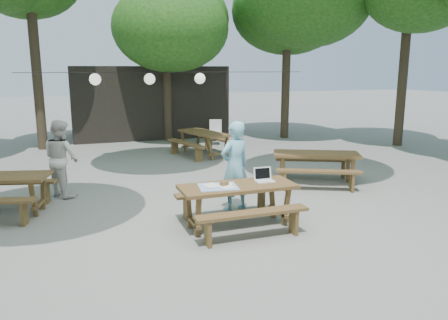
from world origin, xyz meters
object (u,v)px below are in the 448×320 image
Objects in this scene: second_person at (61,158)px; main_picnic_table at (238,205)px; woman at (235,166)px; plastic_chair at (215,138)px.

main_picnic_table is at bearing -168.63° from second_person.
main_picnic_table is 1.14× the size of woman.
plastic_chair is (2.31, 8.05, -0.13)m from main_picnic_table.
plastic_chair reaches higher than main_picnic_table.
woman is 7.50m from plastic_chair.
second_person is 1.84× the size of plastic_chair.
main_picnic_table is 1.21× the size of second_person.
second_person is (-3.14, 2.18, -0.04)m from woman.
main_picnic_table is at bearing 56.04° from woman.
woman reaches higher than plastic_chair.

